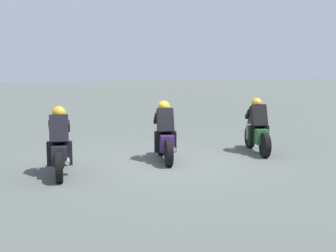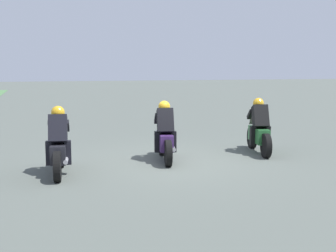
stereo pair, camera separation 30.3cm
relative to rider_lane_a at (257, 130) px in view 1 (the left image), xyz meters
name	(u,v)px [view 1 (the left image)]	position (x,y,z in m)	size (l,w,h in m)	color
ground_plane	(171,162)	(-0.49, 2.64, -0.62)	(120.00, 120.00, 0.00)	#4E554F
rider_lane_a	(257,130)	(0.00, 0.00, 0.00)	(2.03, 0.62, 1.51)	black
rider_lane_b	(165,136)	(-0.29, 2.75, 0.00)	(2.04, 0.60, 1.51)	black
rider_lane_c	(60,147)	(-1.06, 5.39, 0.00)	(2.04, 0.56, 1.51)	black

